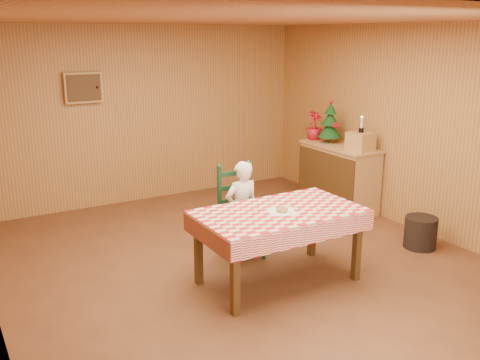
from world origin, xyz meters
name	(u,v)px	position (x,y,z in m)	size (l,w,h in m)	color
ground	(249,268)	(0.00, 0.00, 0.00)	(6.00, 6.00, 0.00)	brown
cabin_walls	(224,95)	(0.00, 0.53, 1.83)	(5.10, 6.05, 2.65)	#B07B3F
dining_table	(279,218)	(0.09, -0.42, 0.69)	(1.66, 0.96, 0.77)	#4B2F14
ladder_chair	(239,214)	(0.09, 0.37, 0.50)	(0.44, 0.40, 1.08)	black
seated_child	(242,210)	(0.09, 0.31, 0.56)	(0.41, 0.27, 1.12)	white
napkin	(282,212)	(0.09, -0.47, 0.77)	(0.26, 0.26, 0.00)	white
donut	(282,210)	(0.09, -0.47, 0.79)	(0.12, 0.12, 0.04)	#B88D42
shelf_unit	(338,177)	(2.22, 1.15, 0.47)	(0.54, 1.24, 0.93)	tan
crate	(361,141)	(2.22, 0.75, 1.06)	(0.30, 0.30, 0.25)	tan
christmas_tree	(330,123)	(2.22, 1.40, 1.21)	(0.34, 0.34, 0.62)	#4B2F14
flower_arrangement	(314,125)	(2.17, 1.70, 1.14)	(0.24, 0.24, 0.42)	#A80F1E
candle_set	(361,128)	(2.22, 0.75, 1.24)	(0.07, 0.07, 0.22)	black
storage_bin	(421,232)	(2.06, -0.53, 0.19)	(0.38, 0.38, 0.38)	black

